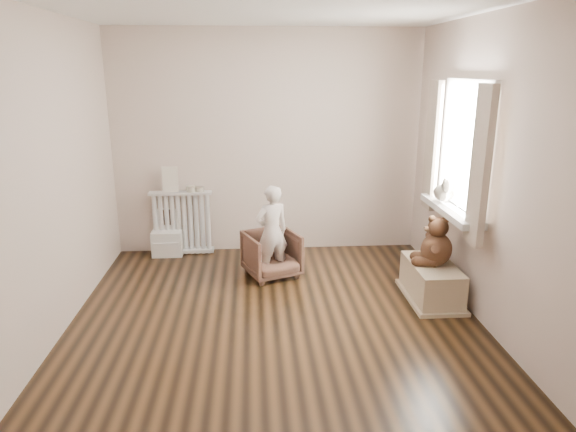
{
  "coord_description": "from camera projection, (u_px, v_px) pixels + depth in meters",
  "views": [
    {
      "loc": [
        -0.17,
        -4.22,
        2.15
      ],
      "look_at": [
        0.15,
        0.45,
        0.8
      ],
      "focal_mm": 32.0,
      "sensor_mm": 36.0,
      "label": 1
    }
  ],
  "objects": [
    {
      "name": "back_wall",
      "position": [
        267.0,
        144.0,
        6.01
      ],
      "size": [
        3.6,
        0.02,
        2.6
      ],
      "primitive_type": "cube",
      "color": "beige",
      "rests_on": "ground"
    },
    {
      "name": "left_wall",
      "position": [
        53.0,
        177.0,
        4.17
      ],
      "size": [
        0.02,
        3.6,
        2.6
      ],
      "primitive_type": "cube",
      "color": "beige",
      "rests_on": "ground"
    },
    {
      "name": "curtain_left",
      "position": [
        480.0,
        167.0,
        4.11
      ],
      "size": [
        0.06,
        0.26,
        1.3
      ],
      "primitive_type": "cube",
      "color": "#B7A792",
      "rests_on": "right_wall"
    },
    {
      "name": "paper_doll",
      "position": [
        170.0,
        179.0,
        5.93
      ],
      "size": [
        0.18,
        0.02,
        0.3
      ],
      "primitive_type": "cube",
      "color": "beige",
      "rests_on": "radiator"
    },
    {
      "name": "teddy_bear",
      "position": [
        438.0,
        233.0,
        4.79
      ],
      "size": [
        0.43,
        0.37,
        0.47
      ],
      "primitive_type": null,
      "rotation": [
        0.0,
        0.0,
        -0.2
      ],
      "color": "#361E12",
      "rests_on": "toy_bench"
    },
    {
      "name": "tin_a",
      "position": [
        191.0,
        189.0,
        5.98
      ],
      "size": [
        0.11,
        0.11,
        0.07
      ],
      "primitive_type": "cylinder",
      "color": "#A59E8C",
      "rests_on": "radiator"
    },
    {
      "name": "window",
      "position": [
        466.0,
        148.0,
        4.65
      ],
      "size": [
        0.03,
        0.9,
        1.1
      ],
      "primitive_type": "cube",
      "color": "white",
      "rests_on": "right_wall"
    },
    {
      "name": "ceiling",
      "position": [
        273.0,
        7.0,
        3.93
      ],
      "size": [
        3.6,
        3.6,
        0.01
      ],
      "primitive_type": "cube",
      "color": "white",
      "rests_on": "ground"
    },
    {
      "name": "tin_b",
      "position": [
        200.0,
        189.0,
        5.99
      ],
      "size": [
        0.1,
        0.1,
        0.06
      ],
      "primitive_type": "cylinder",
      "color": "#A59E8C",
      "rests_on": "radiator"
    },
    {
      "name": "curtain_right",
      "position": [
        432.0,
        146.0,
        5.21
      ],
      "size": [
        0.06,
        0.26,
        1.3
      ],
      "primitive_type": "cube",
      "color": "#B7A792",
      "rests_on": "right_wall"
    },
    {
      "name": "child",
      "position": [
        272.0,
        232.0,
        5.34
      ],
      "size": [
        0.42,
        0.35,
        0.99
      ],
      "primitive_type": "imported",
      "rotation": [
        0.0,
        0.0,
        3.52
      ],
      "color": "silver",
      "rests_on": "armchair"
    },
    {
      "name": "floor",
      "position": [
        275.0,
        315.0,
        4.65
      ],
      "size": [
        3.6,
        3.6,
        0.01
      ],
      "primitive_type": "cube",
      "color": "black",
      "rests_on": "ground"
    },
    {
      "name": "front_wall",
      "position": [
        289.0,
        245.0,
        2.56
      ],
      "size": [
        3.6,
        0.02,
        2.6
      ],
      "primitive_type": "cube",
      "color": "beige",
      "rests_on": "ground"
    },
    {
      "name": "armchair",
      "position": [
        272.0,
        254.0,
        5.46
      ],
      "size": [
        0.68,
        0.69,
        0.49
      ],
      "primitive_type": "imported",
      "rotation": [
        0.0,
        0.0,
        0.38
      ],
      "color": "#4F3225",
      "rests_on": "floor"
    },
    {
      "name": "toy_vanity",
      "position": [
        167.0,
        233.0,
        6.07
      ],
      "size": [
        0.35,
        0.25,
        0.55
      ],
      "primitive_type": "cube",
      "color": "silver",
      "rests_on": "floor"
    },
    {
      "name": "toy_bench",
      "position": [
        432.0,
        279.0,
        4.92
      ],
      "size": [
        0.4,
        0.76,
        0.36
      ],
      "primitive_type": "cube",
      "color": "#C0AE8B",
      "rests_on": "floor"
    },
    {
      "name": "radiator",
      "position": [
        182.0,
        222.0,
        6.08
      ],
      "size": [
        0.72,
        0.14,
        0.76
      ],
      "primitive_type": "cube",
      "color": "silver",
      "rests_on": "floor"
    },
    {
      "name": "plush_cat",
      "position": [
        443.0,
        192.0,
        4.96
      ],
      "size": [
        0.25,
        0.33,
        0.25
      ],
      "primitive_type": null,
      "rotation": [
        0.0,
        0.0,
        0.28
      ],
      "color": "gray",
      "rests_on": "window_sill"
    },
    {
      "name": "window_sill",
      "position": [
        451.0,
        210.0,
        4.81
      ],
      "size": [
        0.22,
        1.1,
        0.06
      ],
      "primitive_type": "cube",
      "color": "silver",
      "rests_on": "right_wall"
    },
    {
      "name": "right_wall",
      "position": [
        483.0,
        171.0,
        4.41
      ],
      "size": [
        0.02,
        3.6,
        2.6
      ],
      "primitive_type": "cube",
      "color": "beige",
      "rests_on": "ground"
    }
  ]
}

